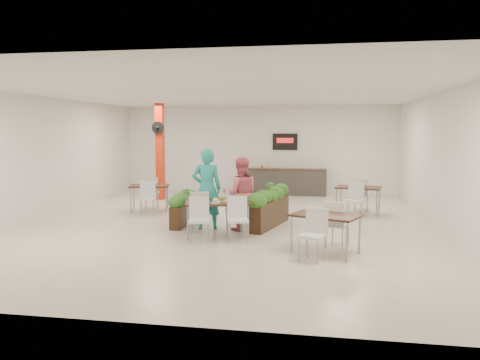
# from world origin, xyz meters

# --- Properties ---
(ground) EXTENTS (12.00, 12.00, 0.00)m
(ground) POSITION_xyz_m (0.00, 0.00, 0.00)
(ground) COLOR beige
(ground) RESTS_ON ground
(room_shell) EXTENTS (10.10, 12.10, 3.22)m
(room_shell) POSITION_xyz_m (0.00, 0.00, 2.01)
(room_shell) COLOR white
(room_shell) RESTS_ON ground
(red_column) EXTENTS (0.40, 0.41, 3.20)m
(red_column) POSITION_xyz_m (-3.00, 3.79, 1.64)
(red_column) COLOR #B8250C
(red_column) RESTS_ON ground
(service_counter) EXTENTS (3.00, 0.64, 2.20)m
(service_counter) POSITION_xyz_m (1.00, 5.65, 0.49)
(service_counter) COLOR #32302C
(service_counter) RESTS_ON ground
(main_table) EXTENTS (1.57, 1.86, 0.92)m
(main_table) POSITION_xyz_m (0.04, -1.23, 0.64)
(main_table) COLOR black
(main_table) RESTS_ON ground
(diner_man) EXTENTS (0.78, 0.60, 1.90)m
(diner_man) POSITION_xyz_m (-0.35, -0.58, 0.95)
(diner_man) COLOR teal
(diner_man) RESTS_ON ground
(diner_woman) EXTENTS (0.95, 0.82, 1.70)m
(diner_woman) POSITION_xyz_m (0.45, -0.58, 0.85)
(diner_woman) COLOR #EC6879
(diner_woman) RESTS_ON ground
(planter_left) EXTENTS (0.40, 1.72, 0.89)m
(planter_left) POSITION_xyz_m (-1.03, -0.11, 0.49)
(planter_left) COLOR black
(planter_left) RESTS_ON ground
(planter_right) EXTENTS (0.82, 2.01, 1.08)m
(planter_right) POSITION_xyz_m (1.07, -0.06, 0.51)
(planter_right) COLOR black
(planter_right) RESTS_ON ground
(side_table_a) EXTENTS (1.25, 1.67, 0.92)m
(side_table_a) POSITION_xyz_m (-2.55, 1.55, 0.62)
(side_table_a) COLOR black
(side_table_a) RESTS_ON ground
(side_table_b) EXTENTS (1.34, 1.67, 0.92)m
(side_table_b) POSITION_xyz_m (3.32, 2.15, 0.63)
(side_table_b) COLOR black
(side_table_b) RESTS_ON ground
(side_table_c) EXTENTS (1.41, 1.65, 0.92)m
(side_table_c) POSITION_xyz_m (2.36, -2.39, 0.63)
(side_table_c) COLOR black
(side_table_c) RESTS_ON ground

